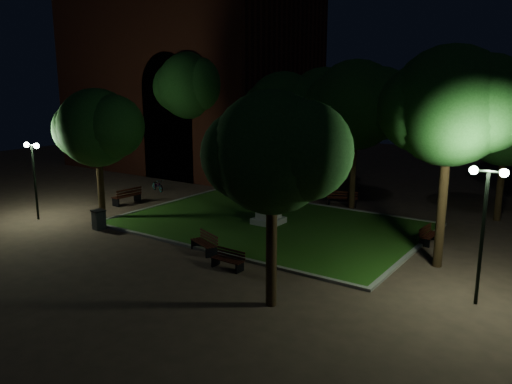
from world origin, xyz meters
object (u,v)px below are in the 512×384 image
Objects in this scene: bench_far_side at (342,199)px; trash_bin at (99,220)px; bench_near_left at (205,243)px; bench_right_side at (429,235)px; monument at (269,207)px; bench_near_right at (228,260)px; bench_left_side at (127,197)px; bicycle at (158,185)px.

trash_bin reaches higher than bench_far_side.
bench_near_left is 0.87× the size of bench_far_side.
bench_right_side is 7.58m from bench_far_side.
monument reaches higher than bench_far_side.
bench_near_left is 6.72m from trash_bin.
bench_right_side is at bearing 11.79° from monument.
trash_bin is (-8.75, 0.65, 0.14)m from bench_near_right.
monument reaches higher than bench_right_side.
bench_left_side reaches higher than bench_near_left.
bench_right_side is at bearing 102.85° from bench_left_side.
bench_right_side is (7.67, 6.81, -0.03)m from bench_near_left.
bench_right_side is 0.96× the size of bicycle.
bench_far_side is 1.92× the size of trash_bin.
bench_near_left is (0.08, -5.19, -0.55)m from monument.
bicycle reaches higher than bench_right_side.
bench_near_right is 1.42× the size of trash_bin.
bench_far_side is (1.47, 5.85, -0.49)m from monument.
bench_near_left is at bearing 70.97° from bench_left_side.
trash_bin is (-6.63, -5.53, -0.45)m from monument.
bench_near_left is at bearing -106.44° from bicycle.
bench_right_side is 18.63m from bicycle.
bench_near_right is 12.79m from bench_left_side.
bench_near_left is at bearing 155.48° from bench_near_right.
monument is at bearing -84.59° from bicycle.
bench_near_left is at bearing -89.12° from monument.
bicycle is (-1.24, 3.78, -0.07)m from bench_left_side.
trash_bin is (2.97, -4.46, 0.03)m from bench_left_side.
monument is at bearing 112.91° from bench_near_left.
bench_left_side reaches higher than bench_far_side.
bench_far_side is at bearing 94.39° from bench_near_right.
bench_left_side is 5.36m from trash_bin.
bench_near_right is at bearing 70.49° from bench_left_side.
bench_far_side is (1.39, 11.04, 0.06)m from bench_near_left.
bicycle is (-18.59, 1.09, 0.03)m from bench_right_side.
bench_far_side is 12.70m from bicycle.
bench_left_side is 0.98× the size of bench_far_side.
bench_near_right is at bearing 149.19° from bench_right_side.
monument is 2.26× the size of bench_near_right.
monument is at bearing 106.80° from bench_right_side.
monument is at bearing 55.14° from bench_far_side.
bench_far_side is at bearing 54.57° from trash_bin.
trash_bin is (-8.10, -11.38, 0.04)m from bench_far_side.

